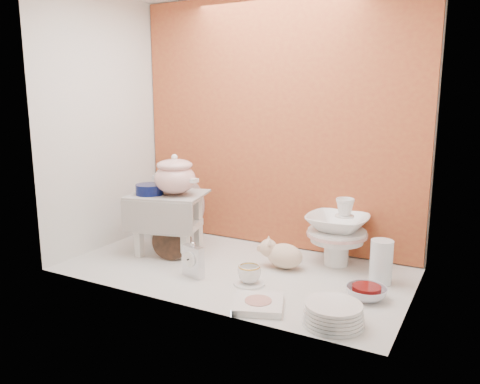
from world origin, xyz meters
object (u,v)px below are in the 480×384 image
object	(u,v)px
floral_platter	(178,203)
gold_rim_teacup	(249,274)
blue_white_vase	(166,218)
mantel_clock	(193,260)
plush_pig	(285,256)
porcelain_tower	(337,231)
crystal_bowl	(366,293)
step_stool	(169,223)
soup_tureen	(175,175)
dinner_plate_stack	(333,314)

from	to	relation	value
floral_platter	gold_rim_teacup	size ratio (longest dim) A/B	3.58
blue_white_vase	mantel_clock	xyz separation A→B (m)	(0.59, -0.55, -0.02)
plush_pig	mantel_clock	bearing A→B (deg)	-123.34
blue_white_vase	porcelain_tower	world-z (taller)	porcelain_tower
blue_white_vase	mantel_clock	size ratio (longest dim) A/B	1.22
floral_platter	crystal_bowl	distance (m)	1.50
floral_platter	porcelain_tower	world-z (taller)	floral_platter
blue_white_vase	plush_pig	distance (m)	0.98
step_stool	blue_white_vase	distance (m)	0.39
soup_tureen	blue_white_vase	xyz separation A→B (m)	(-0.31, 0.31, -0.36)
soup_tureen	mantel_clock	distance (m)	0.53
gold_rim_teacup	porcelain_tower	size ratio (longest dim) A/B	0.30
blue_white_vase	crystal_bowl	distance (m)	1.49
plush_pig	crystal_bowl	world-z (taller)	plush_pig
mantel_clock	plush_pig	world-z (taller)	mantel_clock
blue_white_vase	floral_platter	bearing A→B (deg)	70.13
blue_white_vase	plush_pig	bearing A→B (deg)	-12.99
floral_platter	step_stool	bearing A→B (deg)	-61.05
soup_tureen	dinner_plate_stack	world-z (taller)	soup_tureen
blue_white_vase	porcelain_tower	size ratio (longest dim) A/B	0.59
mantel_clock	step_stool	bearing A→B (deg)	157.01
plush_pig	step_stool	bearing A→B (deg)	-159.29
blue_white_vase	gold_rim_teacup	bearing A→B (deg)	-29.49
blue_white_vase	gold_rim_teacup	distance (m)	1.02
porcelain_tower	blue_white_vase	bearing A→B (deg)	178.73
soup_tureen	floral_platter	world-z (taller)	soup_tureen
step_stool	porcelain_tower	distance (m)	0.97
dinner_plate_stack	porcelain_tower	world-z (taller)	porcelain_tower
step_stool	gold_rim_teacup	distance (m)	0.69
gold_rim_teacup	plush_pig	bearing A→B (deg)	76.31
blue_white_vase	plush_pig	world-z (taller)	blue_white_vase
plush_pig	gold_rim_teacup	distance (m)	0.29
soup_tureen	gold_rim_teacup	bearing A→B (deg)	-18.75
blue_white_vase	mantel_clock	world-z (taller)	blue_white_vase
step_stool	plush_pig	size ratio (longest dim) A/B	1.66
step_stool	dinner_plate_stack	distance (m)	1.21
step_stool	plush_pig	bearing A→B (deg)	-9.63
step_stool	floral_platter	world-z (taller)	floral_platter
mantel_clock	porcelain_tower	distance (m)	0.79
floral_platter	porcelain_tower	size ratio (longest dim) A/B	1.06
step_stool	gold_rim_teacup	size ratio (longest dim) A/B	3.70
crystal_bowl	step_stool	bearing A→B (deg)	174.82
dinner_plate_stack	crystal_bowl	bearing A→B (deg)	78.97
soup_tureen	porcelain_tower	xyz separation A→B (m)	(0.87, 0.28, -0.29)
plush_pig	dinner_plate_stack	world-z (taller)	plush_pig
floral_platter	blue_white_vase	xyz separation A→B (m)	(-0.03, -0.10, -0.09)
floral_platter	porcelain_tower	distance (m)	1.15
step_stool	soup_tureen	world-z (taller)	soup_tureen
crystal_bowl	porcelain_tower	distance (m)	0.48
step_stool	plush_pig	distance (m)	0.72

